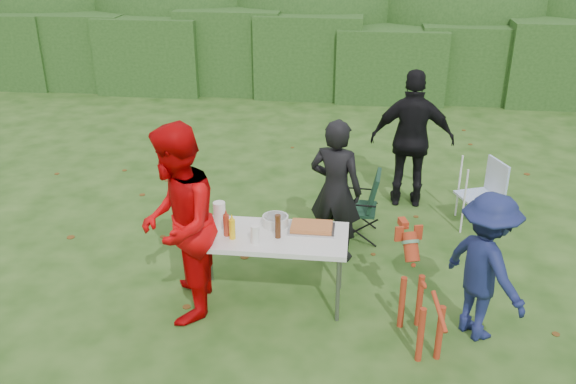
# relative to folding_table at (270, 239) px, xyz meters

# --- Properties ---
(ground) EXTENTS (80.00, 80.00, 0.00)m
(ground) POSITION_rel_folding_table_xyz_m (-0.31, -0.15, -0.69)
(ground) COLOR #1E4211
(hedge_row) EXTENTS (22.00, 1.40, 1.70)m
(hedge_row) POSITION_rel_folding_table_xyz_m (-0.31, 7.85, 0.16)
(hedge_row) COLOR #23471C
(hedge_row) RESTS_ON ground
(shrub_backdrop) EXTENTS (20.00, 2.60, 3.20)m
(shrub_backdrop) POSITION_rel_folding_table_xyz_m (-0.31, 9.45, 0.91)
(shrub_backdrop) COLOR #3D6628
(shrub_backdrop) RESTS_ON ground
(folding_table) EXTENTS (1.50, 0.70, 0.74)m
(folding_table) POSITION_rel_folding_table_xyz_m (0.00, 0.00, 0.00)
(folding_table) COLOR silver
(folding_table) RESTS_ON ground
(person_cook) EXTENTS (0.68, 0.55, 1.63)m
(person_cook) POSITION_rel_folding_table_xyz_m (0.58, 0.94, 0.13)
(person_cook) COLOR black
(person_cook) RESTS_ON ground
(person_red_jacket) EXTENTS (0.86, 1.03, 1.92)m
(person_red_jacket) POSITION_rel_folding_table_xyz_m (-0.81, -0.31, 0.27)
(person_red_jacket) COLOR #CA0407
(person_red_jacket) RESTS_ON ground
(person_black_puffy) EXTENTS (1.08, 0.48, 1.82)m
(person_black_puffy) POSITION_rel_folding_table_xyz_m (1.50, 2.45, 0.22)
(person_black_puffy) COLOR black
(person_black_puffy) RESTS_ON ground
(child) EXTENTS (0.95, 1.05, 1.41)m
(child) POSITION_rel_folding_table_xyz_m (1.97, -0.31, 0.02)
(child) COLOR #171F50
(child) RESTS_ON ground
(dog) EXTENTS (0.65, 1.05, 0.93)m
(dog) POSITION_rel_folding_table_xyz_m (1.43, -0.51, -0.22)
(dog) COLOR #A13117
(dog) RESTS_ON ground
(camping_chair) EXTENTS (0.56, 0.56, 0.84)m
(camping_chair) POSITION_rel_folding_table_xyz_m (0.82, 1.44, -0.27)
(camping_chair) COLOR #153322
(camping_chair) RESTS_ON ground
(lawn_chair) EXTENTS (0.65, 0.65, 0.85)m
(lawn_chair) POSITION_rel_folding_table_xyz_m (2.32, 1.92, -0.26)
(lawn_chair) COLOR #6694E5
(lawn_chair) RESTS_ON ground
(food_tray) EXTENTS (0.45, 0.30, 0.02)m
(food_tray) POSITION_rel_folding_table_xyz_m (0.39, 0.14, 0.06)
(food_tray) COLOR #B7B7BA
(food_tray) RESTS_ON folding_table
(focaccia_bread) EXTENTS (0.40, 0.26, 0.04)m
(focaccia_bread) POSITION_rel_folding_table_xyz_m (0.39, 0.14, 0.09)
(focaccia_bread) COLOR #C26D36
(focaccia_bread) RESTS_ON food_tray
(mustard_bottle) EXTENTS (0.06, 0.06, 0.20)m
(mustard_bottle) POSITION_rel_folding_table_xyz_m (-0.34, -0.12, 0.15)
(mustard_bottle) COLOR yellow
(mustard_bottle) RESTS_ON folding_table
(ketchup_bottle) EXTENTS (0.06, 0.06, 0.22)m
(ketchup_bottle) POSITION_rel_folding_table_xyz_m (-0.41, -0.07, 0.16)
(ketchup_bottle) COLOR #9B341C
(ketchup_bottle) RESTS_ON folding_table
(beer_bottle) EXTENTS (0.06, 0.06, 0.24)m
(beer_bottle) POSITION_rel_folding_table_xyz_m (0.08, -0.05, 0.17)
(beer_bottle) COLOR #47230F
(beer_bottle) RESTS_ON folding_table
(paper_towel_roll) EXTENTS (0.12, 0.12, 0.26)m
(paper_towel_roll) POSITION_rel_folding_table_xyz_m (-0.52, 0.11, 0.18)
(paper_towel_roll) COLOR white
(paper_towel_roll) RESTS_ON folding_table
(cup_stack) EXTENTS (0.08, 0.08, 0.18)m
(cup_stack) POSITION_rel_folding_table_xyz_m (-0.11, -0.18, 0.14)
(cup_stack) COLOR white
(cup_stack) RESTS_ON folding_table
(pasta_bowl) EXTENTS (0.26, 0.26, 0.10)m
(pasta_bowl) POSITION_rel_folding_table_xyz_m (0.02, 0.20, 0.10)
(pasta_bowl) COLOR silver
(pasta_bowl) RESTS_ON folding_table
(plate_stack) EXTENTS (0.24, 0.24, 0.05)m
(plate_stack) POSITION_rel_folding_table_xyz_m (-0.62, -0.09, 0.08)
(plate_stack) COLOR white
(plate_stack) RESTS_ON folding_table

